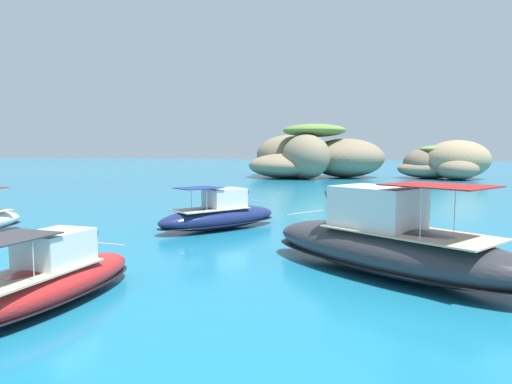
# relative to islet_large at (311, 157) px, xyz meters

# --- Properties ---
(ground_plane) EXTENTS (400.00, 400.00, 0.00)m
(ground_plane) POSITION_rel_islet_large_xyz_m (3.62, -64.19, -3.51)
(ground_plane) COLOR #197093
(islet_large) EXTENTS (25.55, 21.09, 9.00)m
(islet_large) POSITION_rel_islet_large_xyz_m (0.00, 0.00, 0.00)
(islet_large) COLOR #84755B
(islet_large) RESTS_ON ground
(islet_small) EXTENTS (16.82, 13.86, 6.22)m
(islet_small) POSITION_rel_islet_large_xyz_m (21.54, 2.71, -0.89)
(islet_small) COLOR #84755B
(islet_small) RESTS_ON ground
(motorboat_navy) EXTENTS (6.33, 8.12, 2.53)m
(motorboat_navy) POSITION_rel_islet_large_xyz_m (6.18, -52.45, -2.71)
(motorboat_navy) COLOR navy
(motorboat_navy) RESTS_ON ground
(motorboat_charcoal) EXTENTS (11.30, 8.52, 3.49)m
(motorboat_charcoal) POSITION_rel_islet_large_xyz_m (16.11, -59.41, -2.41)
(motorboat_charcoal) COLOR #2D2D33
(motorboat_charcoal) RESTS_ON ground
(motorboat_red) EXTENTS (2.27, 7.41, 2.32)m
(motorboat_red) POSITION_rel_islet_large_xyz_m (6.67, -66.32, -2.77)
(motorboat_red) COLOR red
(motorboat_red) RESTS_ON ground
(dinghy_tender) EXTENTS (1.94, 2.85, 0.58)m
(dinghy_tender) POSITION_rel_islet_large_xyz_m (2.50, -62.22, -3.29)
(dinghy_tender) COLOR yellow
(dinghy_tender) RESTS_ON ground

